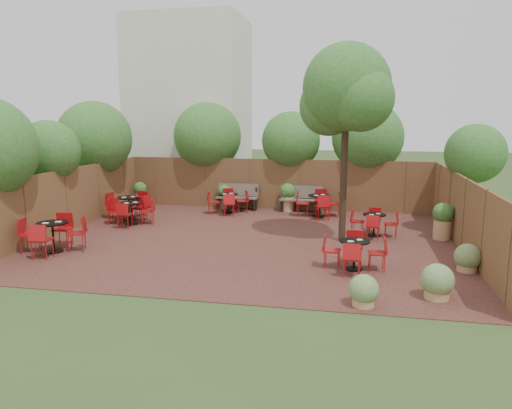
# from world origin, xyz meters

# --- Properties ---
(ground) EXTENTS (80.00, 80.00, 0.00)m
(ground) POSITION_xyz_m (0.00, 0.00, 0.00)
(ground) COLOR #354F23
(ground) RESTS_ON ground
(courtyard_paving) EXTENTS (12.00, 10.00, 0.02)m
(courtyard_paving) POSITION_xyz_m (0.00, 0.00, 0.01)
(courtyard_paving) COLOR #381917
(courtyard_paving) RESTS_ON ground
(fence_back) EXTENTS (12.00, 0.08, 2.00)m
(fence_back) POSITION_xyz_m (0.00, 5.00, 1.00)
(fence_back) COLOR #50311E
(fence_back) RESTS_ON ground
(fence_left) EXTENTS (0.08, 10.00, 2.00)m
(fence_left) POSITION_xyz_m (-6.00, 0.00, 1.00)
(fence_left) COLOR #50311E
(fence_left) RESTS_ON ground
(fence_right) EXTENTS (0.08, 10.00, 2.00)m
(fence_right) POSITION_xyz_m (6.00, 0.00, 1.00)
(fence_right) COLOR #50311E
(fence_right) RESTS_ON ground
(neighbour_building) EXTENTS (5.00, 4.00, 8.00)m
(neighbour_building) POSITION_xyz_m (-4.50, 8.00, 4.00)
(neighbour_building) COLOR silver
(neighbour_building) RESTS_ON ground
(overhang_foliage) EXTENTS (15.58, 11.07, 2.80)m
(overhang_foliage) POSITION_xyz_m (-2.46, 3.08, 2.79)
(overhang_foliage) COLOR #2F6621
(overhang_foliage) RESTS_ON ground
(courtyard_tree) EXTENTS (2.68, 2.58, 5.69)m
(courtyard_tree) POSITION_xyz_m (2.70, 0.41, 4.27)
(courtyard_tree) COLOR black
(courtyard_tree) RESTS_ON courtyard_paving
(park_bench_left) EXTENTS (1.65, 0.56, 1.01)m
(park_bench_left) POSITION_xyz_m (-1.48, 4.63, 0.54)
(park_bench_left) COLOR brown
(park_bench_left) RESTS_ON courtyard_paving
(park_bench_right) EXTENTS (1.62, 0.52, 1.00)m
(park_bench_right) POSITION_xyz_m (1.04, 4.63, 0.53)
(park_bench_right) COLOR brown
(park_bench_right) RESTS_ON courtyard_paving
(bistro_tables) EXTENTS (10.18, 7.85, 0.94)m
(bistro_tables) POSITION_xyz_m (-1.49, 1.05, 0.47)
(bistro_tables) COLOR black
(bistro_tables) RESTS_ON courtyard_paving
(planters) EXTENTS (11.78, 4.07, 1.10)m
(planters) POSITION_xyz_m (0.23, 3.58, 0.58)
(planters) COLOR tan
(planters) RESTS_ON courtyard_paving
(low_shrubs) EXTENTS (3.06, 3.26, 0.72)m
(low_shrubs) POSITION_xyz_m (4.63, -3.46, 0.35)
(low_shrubs) COLOR tan
(low_shrubs) RESTS_ON courtyard_paving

